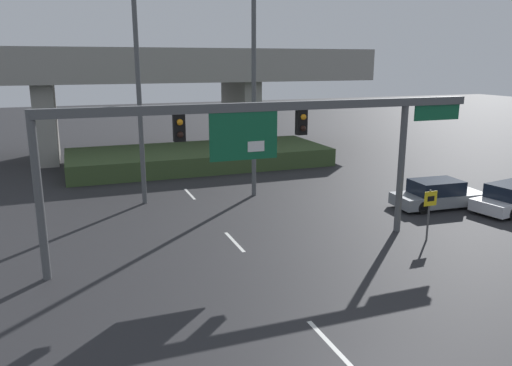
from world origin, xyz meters
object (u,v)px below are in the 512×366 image
at_px(speed_limit_sign, 429,208).
at_px(highway_light_pole_near, 138,70).
at_px(parked_sedan_near_right, 437,195).
at_px(signal_gantry, 268,131).
at_px(highway_light_pole_far, 254,31).

relative_size(speed_limit_sign, highway_light_pole_near, 0.17).
height_order(speed_limit_sign, highway_light_pole_near, highway_light_pole_near).
distance_m(highway_light_pole_near, parked_sedan_near_right, 16.07).
height_order(signal_gantry, speed_limit_sign, signal_gantry).
bearing_deg(parked_sedan_near_right, highway_light_pole_far, 149.50).
bearing_deg(highway_light_pole_near, parked_sedan_near_right, -23.18).
height_order(signal_gantry, parked_sedan_near_right, signal_gantry).
height_order(highway_light_pole_far, parked_sedan_near_right, highway_light_pole_far).
bearing_deg(highway_light_pole_far, parked_sedan_near_right, -34.34).
relative_size(highway_light_pole_near, parked_sedan_near_right, 2.72).
height_order(highway_light_pole_near, highway_light_pole_far, highway_light_pole_far).
distance_m(signal_gantry, highway_light_pole_far, 8.95).
relative_size(speed_limit_sign, parked_sedan_near_right, 0.46).
xyz_separation_m(speed_limit_sign, highway_light_pole_far, (-4.22, 9.11, 7.22)).
bearing_deg(speed_limit_sign, highway_light_pole_far, 114.83).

